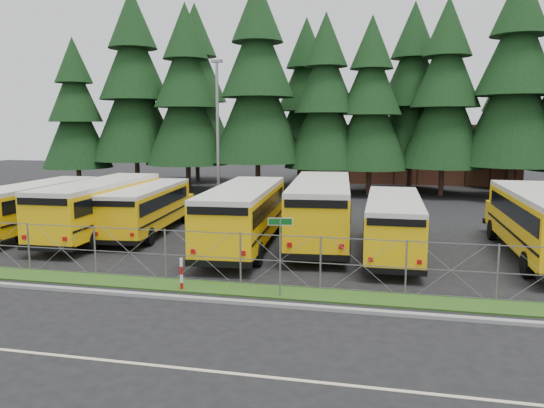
{
  "coord_description": "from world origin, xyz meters",
  "views": [
    {
      "loc": [
        4.28,
        -19.54,
        5.93
      ],
      "look_at": [
        -0.89,
        4.0,
        2.34
      ],
      "focal_mm": 35.0,
      "sensor_mm": 36.0,
      "label": 1
    }
  ],
  "objects_px": {
    "bus_5": "(321,211)",
    "street_sign": "(280,240)",
    "bus_2": "(149,210)",
    "bus_4": "(245,217)",
    "bus_1": "(104,209)",
    "light_standard": "(218,132)",
    "striped_bollard": "(181,274)",
    "bus_east": "(539,225)",
    "bus_0": "(41,208)",
    "bus_6": "(393,226)"
  },
  "relations": [
    {
      "from": "bus_2",
      "to": "street_sign",
      "type": "height_order",
      "value": "street_sign"
    },
    {
      "from": "bus_1",
      "to": "bus_east",
      "type": "distance_m",
      "value": 21.42
    },
    {
      "from": "bus_0",
      "to": "bus_6",
      "type": "distance_m",
      "value": 19.22
    },
    {
      "from": "bus_6",
      "to": "light_standard",
      "type": "xyz_separation_m",
      "value": [
        -11.42,
        9.29,
        4.15
      ]
    },
    {
      "from": "bus_east",
      "to": "bus_6",
      "type": "bearing_deg",
      "value": -174.04
    },
    {
      "from": "bus_2",
      "to": "bus_5",
      "type": "bearing_deg",
      "value": -6.57
    },
    {
      "from": "bus_2",
      "to": "bus_6",
      "type": "xyz_separation_m",
      "value": [
        13.1,
        -2.17,
        0.02
      ]
    },
    {
      "from": "bus_0",
      "to": "light_standard",
      "type": "bearing_deg",
      "value": 45.52
    },
    {
      "from": "bus_6",
      "to": "striped_bollard",
      "type": "bearing_deg",
      "value": -136.88
    },
    {
      "from": "bus_1",
      "to": "light_standard",
      "type": "distance_m",
      "value": 10.03
    },
    {
      "from": "bus_1",
      "to": "bus_6",
      "type": "bearing_deg",
      "value": -4.94
    },
    {
      "from": "bus_1",
      "to": "street_sign",
      "type": "height_order",
      "value": "bus_1"
    },
    {
      "from": "bus_east",
      "to": "street_sign",
      "type": "height_order",
      "value": "bus_east"
    },
    {
      "from": "light_standard",
      "to": "bus_east",
      "type": "bearing_deg",
      "value": -25.88
    },
    {
      "from": "bus_1",
      "to": "street_sign",
      "type": "xyz_separation_m",
      "value": [
        11.24,
        -7.95,
        0.52
      ]
    },
    {
      "from": "striped_bollard",
      "to": "light_standard",
      "type": "bearing_deg",
      "value": 103.5
    },
    {
      "from": "bus_0",
      "to": "bus_east",
      "type": "distance_m",
      "value": 25.51
    },
    {
      "from": "bus_6",
      "to": "street_sign",
      "type": "relative_size",
      "value": 3.68
    },
    {
      "from": "bus_4",
      "to": "bus_1",
      "type": "bearing_deg",
      "value": 169.95
    },
    {
      "from": "striped_bollard",
      "to": "light_standard",
      "type": "height_order",
      "value": "light_standard"
    },
    {
      "from": "bus_5",
      "to": "striped_bollard",
      "type": "relative_size",
      "value": 10.18
    },
    {
      "from": "bus_2",
      "to": "striped_bollard",
      "type": "xyz_separation_m",
      "value": [
        5.62,
        -9.28,
        -0.73
      ]
    },
    {
      "from": "bus_0",
      "to": "light_standard",
      "type": "distance_m",
      "value": 11.92
    },
    {
      "from": "bus_1",
      "to": "street_sign",
      "type": "bearing_deg",
      "value": -36.96
    },
    {
      "from": "bus_5",
      "to": "bus_6",
      "type": "bearing_deg",
      "value": -33.55
    },
    {
      "from": "bus_1",
      "to": "bus_4",
      "type": "bearing_deg",
      "value": -7.91
    },
    {
      "from": "bus_2",
      "to": "bus_6",
      "type": "distance_m",
      "value": 13.28
    },
    {
      "from": "bus_4",
      "to": "bus_5",
      "type": "height_order",
      "value": "bus_5"
    },
    {
      "from": "bus_4",
      "to": "bus_2",
      "type": "bearing_deg",
      "value": 156.34
    },
    {
      "from": "bus_east",
      "to": "street_sign",
      "type": "distance_m",
      "value": 12.82
    },
    {
      "from": "bus_east",
      "to": "bus_0",
      "type": "bearing_deg",
      "value": 178.54
    },
    {
      "from": "street_sign",
      "to": "light_standard",
      "type": "relative_size",
      "value": 0.28
    },
    {
      "from": "bus_4",
      "to": "bus_5",
      "type": "relative_size",
      "value": 0.95
    },
    {
      "from": "light_standard",
      "to": "bus_5",
      "type": "bearing_deg",
      "value": -43.06
    },
    {
      "from": "bus_2",
      "to": "bus_4",
      "type": "distance_m",
      "value": 6.47
    },
    {
      "from": "bus_5",
      "to": "light_standard",
      "type": "relative_size",
      "value": 1.21
    },
    {
      "from": "bus_6",
      "to": "bus_2",
      "type": "bearing_deg",
      "value": 170.18
    },
    {
      "from": "bus_1",
      "to": "bus_6",
      "type": "distance_m",
      "value": 15.12
    },
    {
      "from": "bus_5",
      "to": "street_sign",
      "type": "xyz_separation_m",
      "value": [
        -0.28,
        -9.05,
        0.43
      ]
    },
    {
      "from": "bus_4",
      "to": "bus_6",
      "type": "relative_size",
      "value": 1.12
    },
    {
      "from": "street_sign",
      "to": "bus_east",
      "type": "bearing_deg",
      "value": 37.4
    },
    {
      "from": "bus_5",
      "to": "street_sign",
      "type": "bearing_deg",
      "value": -96.58
    },
    {
      "from": "bus_4",
      "to": "striped_bollard",
      "type": "xyz_separation_m",
      "value": [
        -0.46,
        -7.09,
        -0.92
      ]
    },
    {
      "from": "bus_2",
      "to": "street_sign",
      "type": "xyz_separation_m",
      "value": [
        9.25,
        -9.26,
        0.7
      ]
    },
    {
      "from": "street_sign",
      "to": "light_standard",
      "type": "distance_m",
      "value": 18.38
    },
    {
      "from": "bus_4",
      "to": "bus_6",
      "type": "xyz_separation_m",
      "value": [
        7.02,
        0.02,
        -0.17
      ]
    },
    {
      "from": "bus_east",
      "to": "bus_2",
      "type": "bearing_deg",
      "value": 175.43
    },
    {
      "from": "bus_6",
      "to": "striped_bollard",
      "type": "height_order",
      "value": "bus_6"
    },
    {
      "from": "bus_0",
      "to": "bus_2",
      "type": "distance_m",
      "value": 6.14
    },
    {
      "from": "bus_6",
      "to": "street_sign",
      "type": "distance_m",
      "value": 8.1
    }
  ]
}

